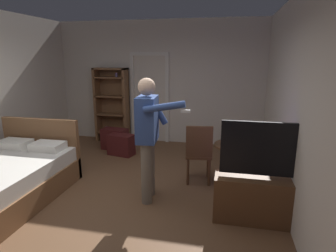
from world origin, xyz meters
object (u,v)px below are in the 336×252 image
object	(u,v)px
side_table	(235,158)
person_blue_shirt	(148,131)
laptop	(235,142)
bottle_on_table	(246,139)
bed	(7,178)
wooden_chair	(199,152)
suitcase_dark	(115,139)
suitcase_small	(121,145)
tv_flatscreen	(265,193)
bookshelf	(112,102)

from	to	relation	value
side_table	person_blue_shirt	distance (m)	1.50
laptop	bottle_on_table	world-z (taller)	bottle_on_table
bed	wooden_chair	distance (m)	2.91
laptop	suitcase_dark	xyz separation A→B (m)	(-2.57, 1.38, -0.52)
suitcase_small	side_table	bearing A→B (deg)	-11.91
tv_flatscreen	side_table	xyz separation A→B (m)	(-0.36, 0.95, 0.10)
tv_flatscreen	side_table	world-z (taller)	tv_flatscreen
wooden_chair	bookshelf	bearing A→B (deg)	139.11
wooden_chair	bed	bearing A→B (deg)	-158.09
bottle_on_table	person_blue_shirt	xyz separation A→B (m)	(-1.36, -0.61, 0.21)
bed	wooden_chair	xyz separation A→B (m)	(2.69, 1.08, 0.24)
bed	tv_flatscreen	size ratio (longest dim) A/B	1.49
bookshelf	side_table	distance (m)	3.55
tv_flatscreen	side_table	bearing A→B (deg)	110.67
bottle_on_table	suitcase_small	xyz separation A→B (m)	(-2.46, 1.10, -0.60)
suitcase_dark	bed	bearing A→B (deg)	-97.05
bed	suitcase_dark	distance (m)	2.53
wooden_chair	suitcase_small	size ratio (longest dim) A/B	1.86
suitcase_small	wooden_chair	bearing A→B (deg)	-18.70
wooden_chair	tv_flatscreen	bearing A→B (deg)	-45.28
bookshelf	bottle_on_table	xyz separation A→B (m)	(3.03, -2.08, -0.13)
bed	bottle_on_table	xyz separation A→B (m)	(3.41, 1.01, 0.52)
laptop	bottle_on_table	xyz separation A→B (m)	(0.16, -0.04, 0.07)
tv_flatscreen	suitcase_small	bearing A→B (deg)	143.62
bookshelf	tv_flatscreen	size ratio (longest dim) A/B	1.37
wooden_chair	suitcase_dark	size ratio (longest dim) A/B	1.74
side_table	suitcase_small	world-z (taller)	side_table
tv_flatscreen	suitcase_dark	distance (m)	3.73
bed	bookshelf	size ratio (longest dim) A/B	1.09
bed	side_table	xyz separation A→B (m)	(3.27, 1.09, 0.17)
side_table	wooden_chair	size ratio (longest dim) A/B	0.71
side_table	laptop	world-z (taller)	laptop
side_table	suitcase_small	distance (m)	2.54
bookshelf	person_blue_shirt	size ratio (longest dim) A/B	1.00
tv_flatscreen	wooden_chair	size ratio (longest dim) A/B	1.31
tv_flatscreen	wooden_chair	xyz separation A→B (m)	(-0.93, 0.94, 0.17)
suitcase_small	tv_flatscreen	bearing A→B (deg)	-24.49
side_table	suitcase_dark	bearing A→B (deg)	152.64
bed	side_table	bearing A→B (deg)	18.51
bookshelf	wooden_chair	xyz separation A→B (m)	(2.32, -2.01, -0.41)
laptop	suitcase_dark	bearing A→B (deg)	151.79
side_table	bottle_on_table	bearing A→B (deg)	-29.74
bed	laptop	world-z (taller)	bed
side_table	bookshelf	bearing A→B (deg)	145.33
tv_flatscreen	wooden_chair	world-z (taller)	tv_flatscreen
bookshelf	suitcase_dark	world-z (taller)	bookshelf
laptop	person_blue_shirt	world-z (taller)	person_blue_shirt
bed	bottle_on_table	distance (m)	3.59
tv_flatscreen	person_blue_shirt	size ratio (longest dim) A/B	0.74
suitcase_dark	suitcase_small	world-z (taller)	suitcase_dark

